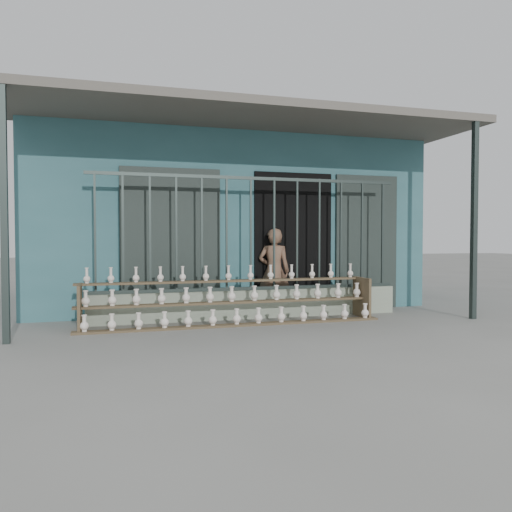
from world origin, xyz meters
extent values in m
plane|color=slate|center=(0.00, 0.00, 0.00)|extent=(60.00, 60.00, 0.00)
cube|color=#316269|center=(0.00, 4.30, 1.60)|extent=(7.00, 5.00, 3.20)
cube|color=black|center=(0.90, 1.82, 1.20)|extent=(1.40, 0.12, 2.40)
cube|color=black|center=(-1.20, 1.78, 1.20)|extent=(1.60, 0.08, 2.40)
cube|color=black|center=(2.30, 1.78, 1.20)|extent=(1.20, 0.08, 2.40)
cube|color=#59544C|center=(0.00, 1.20, 3.15)|extent=(7.40, 2.00, 0.12)
cube|color=#283330|center=(-3.35, 0.25, 1.55)|extent=(0.08, 0.08, 3.10)
cube|color=#283330|center=(3.35, 0.25, 1.55)|extent=(0.08, 0.08, 3.10)
cube|color=gray|center=(0.00, 1.30, 0.23)|extent=(5.00, 0.20, 0.45)
cube|color=#283330|center=(-2.35, 1.30, 1.35)|extent=(0.03, 0.03, 1.80)
cube|color=#283330|center=(-1.96, 1.30, 1.35)|extent=(0.03, 0.03, 1.80)
cube|color=#283330|center=(-1.57, 1.30, 1.35)|extent=(0.03, 0.03, 1.80)
cube|color=#283330|center=(-1.18, 1.30, 1.35)|extent=(0.03, 0.03, 1.80)
cube|color=#283330|center=(-0.78, 1.30, 1.35)|extent=(0.03, 0.03, 1.80)
cube|color=#283330|center=(-0.39, 1.30, 1.35)|extent=(0.03, 0.03, 1.80)
cube|color=#283330|center=(0.00, 1.30, 1.35)|extent=(0.03, 0.03, 1.80)
cube|color=#283330|center=(0.39, 1.30, 1.35)|extent=(0.03, 0.03, 1.80)
cube|color=#283330|center=(0.78, 1.30, 1.35)|extent=(0.03, 0.03, 1.80)
cube|color=#283330|center=(1.17, 1.30, 1.35)|extent=(0.03, 0.03, 1.80)
cube|color=#283330|center=(1.57, 1.30, 1.35)|extent=(0.03, 0.03, 1.80)
cube|color=#283330|center=(1.96, 1.30, 1.35)|extent=(0.03, 0.03, 1.80)
cube|color=#283330|center=(2.35, 1.30, 1.35)|extent=(0.03, 0.03, 1.80)
cube|color=#283330|center=(0.00, 1.30, 2.22)|extent=(5.00, 0.04, 0.05)
cube|color=#283330|center=(0.00, 1.30, 0.47)|extent=(5.00, 0.04, 0.05)
cube|color=brown|center=(-0.40, 0.65, 0.01)|extent=(4.50, 0.18, 0.03)
cube|color=brown|center=(-0.40, 0.90, 0.32)|extent=(4.50, 0.18, 0.03)
cube|color=brown|center=(-0.40, 1.15, 0.61)|extent=(4.50, 0.18, 0.03)
cube|color=brown|center=(-2.55, 0.90, 0.32)|extent=(0.04, 0.55, 0.64)
cube|color=brown|center=(1.75, 0.90, 0.32)|extent=(0.04, 0.55, 0.64)
imported|color=brown|center=(0.50, 1.63, 0.72)|extent=(0.61, 0.50, 1.44)
camera|label=1|loc=(-2.13, -6.31, 1.27)|focal=35.00mm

